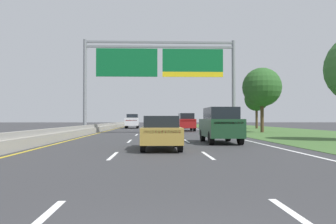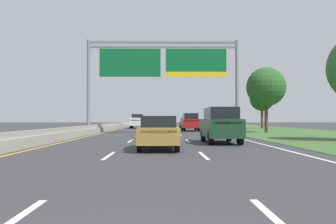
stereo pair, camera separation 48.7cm
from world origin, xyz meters
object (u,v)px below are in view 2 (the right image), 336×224
overhead_sign_gantry (163,67)px  car_red_right_lane_suv (190,122)px  car_darkgreen_right_lane_suv (220,125)px  roadside_tree_far (262,99)px  car_blue_right_lane_sedan (186,123)px  pickup_truck_white (137,121)px  roadside_tree_mid (266,87)px  car_gold_centre_lane_sedan (159,132)px

overhead_sign_gantry → car_red_right_lane_suv: size_ratio=3.19×
car_darkgreen_right_lane_suv → roadside_tree_far: size_ratio=0.76×
overhead_sign_gantry → roadside_tree_far: bearing=49.4°
roadside_tree_far → car_blue_right_lane_sedan: bearing=164.3°
car_darkgreen_right_lane_suv → car_blue_right_lane_sedan: size_ratio=1.07×
car_blue_right_lane_sedan → roadside_tree_far: roadside_tree_far is taller
car_blue_right_lane_sedan → car_red_right_lane_suv: (-0.32, -12.77, 0.28)m
car_darkgreen_right_lane_suv → car_red_right_lane_suv: (-0.13, 21.13, 0.00)m
roadside_tree_far → pickup_truck_white: bearing=171.3°
car_blue_right_lane_sedan → roadside_tree_mid: roadside_tree_mid is taller
roadside_tree_mid → roadside_tree_far: 15.37m
roadside_tree_mid → car_darkgreen_right_lane_suv: bearing=-115.2°
pickup_truck_white → roadside_tree_mid: bearing=-141.0°
car_darkgreen_right_lane_suv → roadside_tree_far: roadside_tree_far is taller
roadside_tree_mid → car_blue_right_lane_sedan: bearing=112.0°
pickup_truck_white → car_blue_right_lane_sedan: bearing=-88.9°
pickup_truck_white → car_blue_right_lane_sedan: pickup_truck_white is taller
car_red_right_lane_suv → pickup_truck_white: bearing=29.5°
car_blue_right_lane_sedan → roadside_tree_mid: size_ratio=0.64×
car_blue_right_lane_sedan → car_darkgreen_right_lane_suv: bearing=179.8°
car_gold_centre_lane_sedan → pickup_truck_white: bearing=5.6°
car_blue_right_lane_sedan → car_gold_centre_lane_sedan: (-3.82, -38.13, 0.00)m
pickup_truck_white → car_gold_centre_lane_sedan: bearing=-175.3°
car_red_right_lane_suv → roadside_tree_far: size_ratio=0.76×
car_darkgreen_right_lane_suv → roadside_tree_far: 32.94m
car_red_right_lane_suv → roadside_tree_mid: 9.96m
car_darkgreen_right_lane_suv → pickup_truck_white: bearing=11.9°
car_darkgreen_right_lane_suv → car_blue_right_lane_sedan: bearing=-0.8°
overhead_sign_gantry → car_red_right_lane_suv: 9.83m
pickup_truck_white → roadside_tree_far: roadside_tree_far is taller
pickup_truck_white → roadside_tree_mid: roadside_tree_mid is taller
car_darkgreen_right_lane_suv → car_gold_centre_lane_sedan: bearing=138.9°
overhead_sign_gantry → car_red_right_lane_suv: (3.26, 7.47, -5.49)m
car_red_right_lane_suv → roadside_tree_mid: roadside_tree_mid is taller
pickup_truck_white → roadside_tree_mid: 23.44m
car_gold_centre_lane_sedan → car_darkgreen_right_lane_suv: bearing=-40.7°
car_blue_right_lane_sedan → car_red_right_lane_suv: 12.77m
pickup_truck_white → car_darkgreen_right_lane_suv: size_ratio=1.15×
car_blue_right_lane_sedan → roadside_tree_mid: (7.29, -18.01, 3.98)m
pickup_truck_white → roadside_tree_far: size_ratio=0.88×
pickup_truck_white → car_red_right_lane_suv: pickup_truck_white is taller
overhead_sign_gantry → roadside_tree_mid: bearing=11.6°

